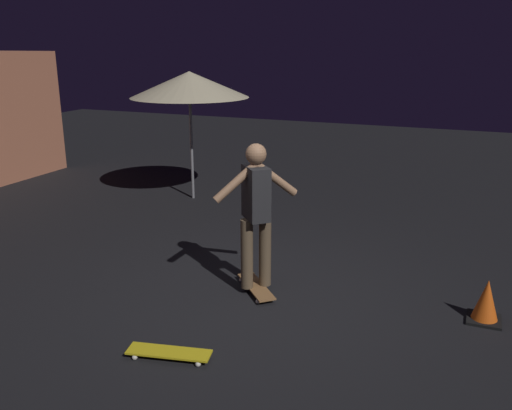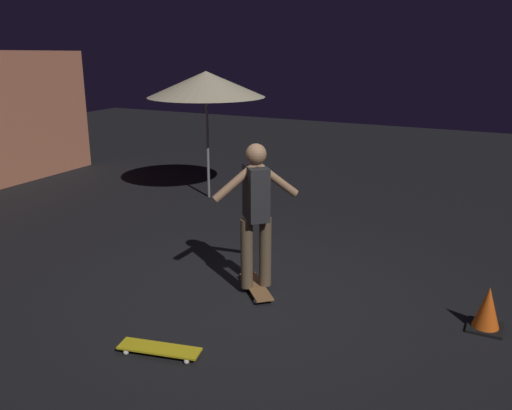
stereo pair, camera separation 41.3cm
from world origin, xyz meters
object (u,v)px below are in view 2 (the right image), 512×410
(patio_umbrella, at_px, (206,84))
(skater, at_px, (256,206))
(skateboard_ridden, at_px, (256,287))
(traffic_cone, at_px, (487,310))
(skateboard_spare, at_px, (159,349))

(patio_umbrella, bearing_deg, skater, -141.08)
(skateboard_ridden, xyz_separation_m, skater, (-0.00, 0.00, 0.98))
(patio_umbrella, bearing_deg, traffic_cone, -120.28)
(skateboard_spare, bearing_deg, skateboard_ridden, -7.25)
(skateboard_spare, height_order, traffic_cone, traffic_cone)
(skateboard_ridden, distance_m, skateboard_spare, 1.61)
(traffic_cone, bearing_deg, patio_umbrella, 59.72)
(skateboard_ridden, relative_size, traffic_cone, 1.55)
(patio_umbrella, distance_m, skater, 4.26)
(skateboard_ridden, height_order, skater, skater)
(skateboard_spare, relative_size, traffic_cone, 1.75)
(patio_umbrella, height_order, skater, patio_umbrella)
(patio_umbrella, relative_size, traffic_cone, 5.00)
(patio_umbrella, relative_size, skater, 1.38)
(skater, distance_m, traffic_cone, 2.61)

